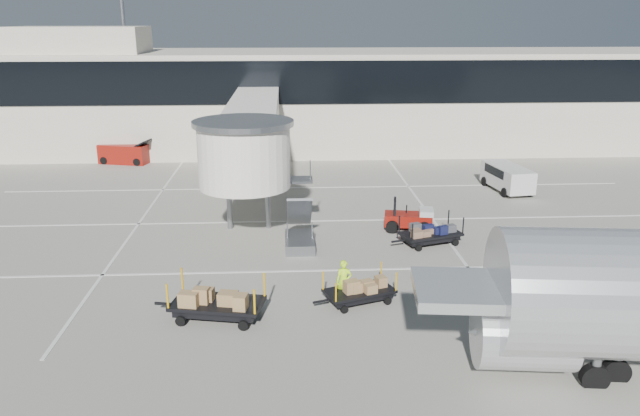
% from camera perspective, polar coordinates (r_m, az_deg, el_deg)
% --- Properties ---
extents(ground, '(140.00, 140.00, 0.00)m').
position_cam_1_polar(ground, '(25.71, 1.56, -7.44)').
color(ground, '#A5A193').
rests_on(ground, ground).
extents(lane_markings, '(40.00, 30.00, 0.02)m').
position_cam_1_polar(lane_markings, '(34.37, -0.80, -1.01)').
color(lane_markings, silver).
rests_on(lane_markings, ground).
extents(terminal, '(64.00, 12.11, 15.20)m').
position_cam_1_polar(terminal, '(53.69, -1.38, 10.00)').
color(terminal, beige).
rests_on(terminal, ground).
extents(jet_bridge, '(5.70, 20.40, 6.03)m').
position_cam_1_polar(jet_bridge, '(36.21, -6.28, 6.79)').
color(jet_bridge, white).
rests_on(jet_bridge, ground).
extents(baggage_tug, '(2.66, 1.95, 1.63)m').
position_cam_1_polar(baggage_tug, '(32.85, 8.18, -0.98)').
color(baggage_tug, maroon).
rests_on(baggage_tug, ground).
extents(suitcase_cart, '(3.65, 2.28, 1.40)m').
position_cam_1_polar(suitcase_cart, '(30.92, 10.09, -2.40)').
color(suitcase_cart, black).
rests_on(suitcase_cart, ground).
extents(box_cart_near, '(3.32, 2.17, 1.29)m').
position_cam_1_polar(box_cart_near, '(24.39, 3.58, -7.62)').
color(box_cart_near, black).
rests_on(box_cart_near, ground).
extents(box_cart_far, '(4.19, 2.29, 1.60)m').
position_cam_1_polar(box_cart_far, '(23.40, -9.40, -8.65)').
color(box_cart_far, black).
rests_on(box_cart_far, ground).
extents(ground_worker, '(0.66, 0.48, 1.69)m').
position_cam_1_polar(ground_worker, '(24.36, 2.19, -6.70)').
color(ground_worker, '#B6F019').
rests_on(ground_worker, ground).
extents(minivan, '(2.35, 4.45, 1.61)m').
position_cam_1_polar(minivan, '(41.68, 16.68, 2.86)').
color(minivan, silver).
rests_on(minivan, ground).
extents(belt_loader, '(4.18, 2.41, 1.90)m').
position_cam_1_polar(belt_loader, '(49.89, -17.42, 4.76)').
color(belt_loader, maroon).
rests_on(belt_loader, ground).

